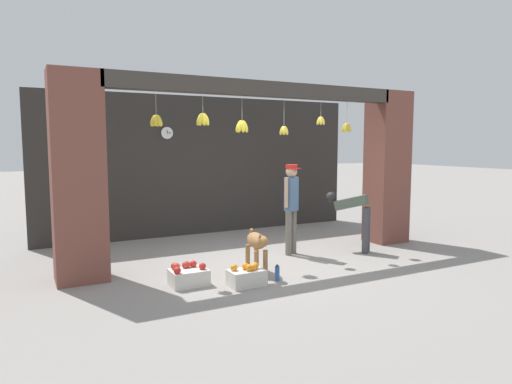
{
  "coord_description": "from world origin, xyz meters",
  "views": [
    {
      "loc": [
        -3.57,
        -6.45,
        1.93
      ],
      "look_at": [
        0.0,
        0.41,
        1.11
      ],
      "focal_mm": 32.0,
      "sensor_mm": 36.0,
      "label": 1
    }
  ],
  "objects": [
    {
      "name": "shop_pillar_left",
      "position": [
        -2.85,
        0.3,
        1.47
      ],
      "size": [
        0.7,
        0.6,
        2.93
      ],
      "primitive_type": "cube",
      "color": "brown",
      "rests_on": "ground_plane"
    },
    {
      "name": "wall_clock",
      "position": [
        -0.86,
        2.7,
        2.16
      ],
      "size": [
        0.26,
        0.03,
        0.26
      ],
      "color": "black"
    },
    {
      "name": "dog",
      "position": [
        -0.48,
        -0.54,
        0.45
      ],
      "size": [
        0.32,
        0.84,
        0.66
      ],
      "rotation": [
        0.0,
        0.0,
        -1.74
      ],
      "color": "#9E7042",
      "rests_on": "ground_plane"
    },
    {
      "name": "worker_stooping",
      "position": [
        1.72,
        -0.1,
        0.7
      ],
      "size": [
        0.6,
        0.72,
        1.06
      ],
      "rotation": [
        0.0,
        0.0,
        0.63
      ],
      "color": "#424247",
      "rests_on": "ground_plane"
    },
    {
      "name": "water_bottle",
      "position": [
        -0.39,
        -1.0,
        0.11
      ],
      "size": [
        0.07,
        0.07,
        0.23
      ],
      "color": "#2D60AD",
      "rests_on": "ground_plane"
    },
    {
      "name": "storefront_awning",
      "position": [
        -0.03,
        0.12,
        2.76
      ],
      "size": [
        5.1,
        0.3,
        0.87
      ],
      "color": "#3D3833"
    },
    {
      "name": "shop_back_wall",
      "position": [
        0.0,
        2.78,
        1.47
      ],
      "size": [
        7.0,
        0.12,
        2.93
      ],
      "primitive_type": "cube",
      "color": "#2D2B28",
      "rests_on": "ground_plane"
    },
    {
      "name": "fruit_crate_apples",
      "position": [
        -1.58,
        -0.62,
        0.13
      ],
      "size": [
        0.5,
        0.37,
        0.31
      ],
      "color": "silver",
      "rests_on": "ground_plane"
    },
    {
      "name": "shopkeeper",
      "position": [
        0.6,
        0.23,
        0.92
      ],
      "size": [
        0.32,
        0.29,
        1.58
      ],
      "rotation": [
        0.0,
        0.0,
        3.52
      ],
      "color": "#6B665B",
      "rests_on": "ground_plane"
    },
    {
      "name": "ground_plane",
      "position": [
        0.0,
        0.0,
        0.0
      ],
      "size": [
        60.0,
        60.0,
        0.0
      ],
      "primitive_type": "plane",
      "color": "gray"
    },
    {
      "name": "shop_pillar_right",
      "position": [
        2.85,
        0.3,
        1.47
      ],
      "size": [
        0.7,
        0.6,
        2.93
      ],
      "primitive_type": "cube",
      "color": "brown",
      "rests_on": "ground_plane"
    },
    {
      "name": "fruit_crate_oranges",
      "position": [
        -0.88,
        -1.01,
        0.13
      ],
      "size": [
        0.49,
        0.32,
        0.31
      ],
      "color": "silver",
      "rests_on": "ground_plane"
    }
  ]
}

